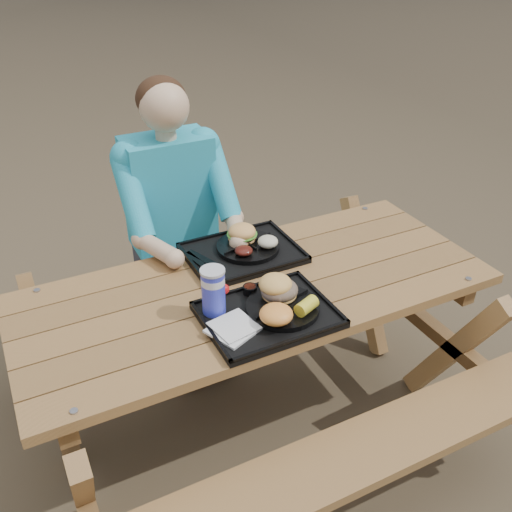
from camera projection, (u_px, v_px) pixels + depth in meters
name	position (u px, v px, depth m)	size (l,w,h in m)	color
ground	(256.00, 423.00, 2.56)	(60.00, 60.00, 0.00)	#999999
picnic_table	(256.00, 360.00, 2.36)	(1.80, 1.49, 0.75)	#999999
tray_near	(268.00, 316.00, 1.99)	(0.45, 0.35, 0.02)	black
tray_far	(243.00, 254.00, 2.34)	(0.45, 0.35, 0.02)	black
plate_near	(283.00, 307.00, 1.99)	(0.26, 0.26, 0.02)	black
plate_far	(248.00, 247.00, 2.35)	(0.26, 0.26, 0.02)	black
napkin_stack	(233.00, 329.00, 1.90)	(0.14, 0.14, 0.02)	silver
soda_cup	(213.00, 292.00, 1.95)	(0.08, 0.08, 0.16)	#1923C2
condiment_bbq	(250.00, 290.00, 2.08)	(0.05, 0.05, 0.03)	black
condiment_mustard	(267.00, 286.00, 2.10)	(0.05, 0.05, 0.03)	yellow
sandwich	(280.00, 281.00, 2.00)	(0.13, 0.13, 0.13)	#EFAF54
mac_cheese	(276.00, 314.00, 1.90)	(0.11, 0.11, 0.06)	#FFA543
corn_cob	(306.00, 306.00, 1.95)	(0.08, 0.08, 0.05)	yellow
cutlery_far	(203.00, 259.00, 2.28)	(0.03, 0.18, 0.01)	black
burger	(242.00, 228.00, 2.35)	(0.12, 0.12, 0.10)	#EEA554
baked_beans	(244.00, 251.00, 2.27)	(0.07, 0.07, 0.03)	#4D150F
potato_salad	(268.00, 242.00, 2.32)	(0.08, 0.08, 0.05)	beige
diner	(175.00, 238.00, 2.70)	(0.48, 0.84, 1.28)	#1DCBCA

